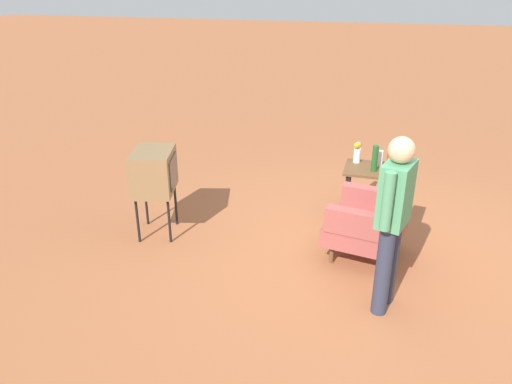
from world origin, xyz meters
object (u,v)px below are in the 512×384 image
(bottle_short_clear, at_px, (380,158))
(flower_vase, at_px, (357,151))
(tv_on_stand, at_px, (154,172))
(bottle_wine_green, at_px, (375,158))
(armchair, at_px, (375,217))
(soda_can_red, at_px, (378,158))
(side_table, at_px, (367,176))
(person_standing, at_px, (393,216))
(bottle_tall_amber, at_px, (389,165))

(bottle_short_clear, distance_m, flower_vase, 0.30)
(tv_on_stand, distance_m, bottle_wine_green, 2.59)
(armchair, distance_m, soda_can_red, 1.25)
(tv_on_stand, height_order, soda_can_red, tv_on_stand)
(soda_can_red, bearing_deg, bottle_short_clear, 12.44)
(armchair, xyz_separation_m, side_table, (-0.99, -0.16, 0.07))
(person_standing, bearing_deg, bottle_short_clear, -174.86)
(person_standing, bearing_deg, side_table, -170.54)
(side_table, relative_size, bottle_tall_amber, 2.23)
(flower_vase, bearing_deg, bottle_tall_amber, 44.98)
(armchair, relative_size, flower_vase, 4.00)
(bottle_wine_green, bearing_deg, bottle_tall_amber, 49.21)
(bottle_wine_green, relative_size, bottle_short_clear, 1.60)
(bottle_short_clear, height_order, bottle_tall_amber, bottle_tall_amber)
(person_standing, xyz_separation_m, bottle_short_clear, (-1.91, -0.17, -0.17))
(side_table, bearing_deg, tv_on_stand, -64.98)
(flower_vase, bearing_deg, soda_can_red, 106.14)
(tv_on_stand, distance_m, flower_vase, 2.50)
(side_table, height_order, flower_vase, flower_vase)
(bottle_tall_amber, bearing_deg, side_table, -134.25)
(tv_on_stand, bearing_deg, armchair, 92.23)
(armchair, distance_m, flower_vase, 1.23)
(soda_can_red, bearing_deg, bottle_wine_green, -5.36)
(side_table, bearing_deg, bottle_short_clear, 127.66)
(side_table, xyz_separation_m, bottle_short_clear, (-0.10, 0.13, 0.20))
(side_table, distance_m, person_standing, 1.88)
(person_standing, xyz_separation_m, bottle_tall_amber, (-1.58, -0.06, -0.12))
(tv_on_stand, bearing_deg, bottle_wine_green, 112.62)
(armchair, bearing_deg, bottle_tall_amber, 173.58)
(side_table, distance_m, bottle_tall_amber, 0.42)
(tv_on_stand, bearing_deg, bottle_short_clear, 115.78)
(side_table, relative_size, flower_vase, 2.52)
(tv_on_stand, distance_m, bottle_short_clear, 2.72)
(armchair, height_order, bottle_tall_amber, armchair)
(side_table, bearing_deg, bottle_wine_green, 38.79)
(tv_on_stand, distance_m, bottle_tall_amber, 2.70)
(tv_on_stand, xyz_separation_m, soda_can_red, (-1.32, 2.42, -0.05))
(armchair, height_order, person_standing, person_standing)
(bottle_tall_amber, bearing_deg, armchair, -6.42)
(tv_on_stand, distance_m, person_standing, 2.73)
(person_standing, relative_size, bottle_wine_green, 5.12)
(bottle_short_clear, xyz_separation_m, flower_vase, (-0.06, -0.29, 0.05))
(soda_can_red, xyz_separation_m, bottle_tall_amber, (0.47, 0.14, 0.09))
(bottle_short_clear, bearing_deg, person_standing, 5.14)
(person_standing, xyz_separation_m, flower_vase, (-1.97, -0.46, -0.12))
(armchair, height_order, soda_can_red, armchair)
(side_table, bearing_deg, soda_can_red, 156.95)
(tv_on_stand, xyz_separation_m, person_standing, (0.73, 2.62, 0.16))
(soda_can_red, height_order, bottle_short_clear, bottle_short_clear)
(bottle_tall_amber, bearing_deg, bottle_short_clear, -161.84)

